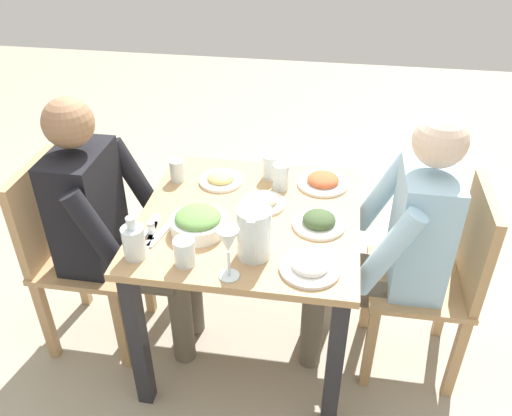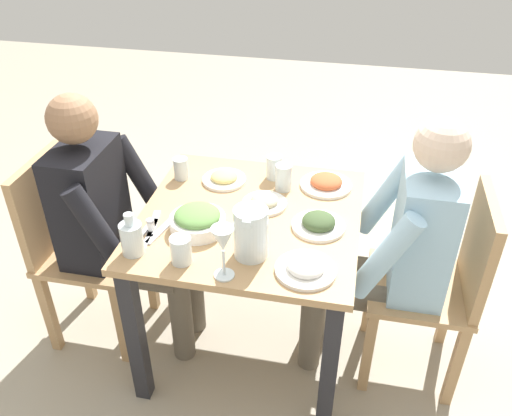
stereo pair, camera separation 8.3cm
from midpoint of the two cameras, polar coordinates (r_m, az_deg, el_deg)
ground_plane at (r=2.56m, az=0.42°, el=-13.94°), size 8.00×8.00×0.00m
dining_table at (r=2.17m, az=0.48°, el=-3.47°), size 0.85×0.85×0.71m
chair_near at (r=2.25m, az=20.33°, el=-7.28°), size 0.40×0.40×0.88m
chair_far at (r=2.43m, az=-17.93°, el=-3.37°), size 0.40×0.40×0.88m
diner_near at (r=2.13m, az=15.70°, el=-3.77°), size 0.48×0.53×1.17m
diner_far at (r=2.25m, az=-14.00°, el=-1.12°), size 0.48×0.53×1.17m
water_pitcher at (r=1.84m, az=0.75°, el=-2.66°), size 0.16×0.12×0.19m
salad_bowl at (r=2.00m, az=-5.07°, el=-1.30°), size 0.21×0.21×0.09m
plate_dolmas at (r=2.03m, az=7.86°, el=-1.62°), size 0.20×0.20×0.06m
plate_beans at (r=2.14m, az=2.04°, el=0.66°), size 0.18×0.18×0.04m
plate_fries at (r=2.30m, az=-2.39°, el=3.21°), size 0.19×0.19×0.04m
plate_rice_curry at (r=2.29m, az=8.52°, el=2.66°), size 0.22×0.22×0.05m
plate_yoghurt at (r=1.82m, az=6.64°, el=-6.35°), size 0.21×0.21×0.05m
water_glass_far_left at (r=1.85m, az=-6.72°, el=-4.49°), size 0.07×0.07×0.10m
water_glass_center at (r=2.31m, az=2.97°, el=4.36°), size 0.07×0.07×0.10m
water_glass_near_right at (r=2.23m, az=4.02°, el=3.28°), size 0.07×0.07×0.11m
water_glass_far_right at (r=2.33m, az=-7.00°, el=4.20°), size 0.06×0.06×0.10m
wine_glass at (r=1.72m, az=-2.17°, el=-3.68°), size 0.08×0.08×0.20m
oil_carafe at (r=1.91m, az=-11.87°, el=-3.34°), size 0.08×0.08×0.16m
salt_shaker at (r=2.02m, az=-10.01°, el=-1.87°), size 0.03×0.03×0.05m
fork_near at (r=2.07m, az=-9.73°, el=-1.70°), size 0.17×0.06×0.01m
knife_near at (r=2.02m, az=-10.07°, el=-2.72°), size 0.19×0.04×0.01m
fork_far at (r=2.02m, az=-9.02°, el=-2.47°), size 0.17×0.06×0.01m
knife_far at (r=2.00m, az=-11.14°, el=-3.14°), size 0.19×0.03×0.01m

